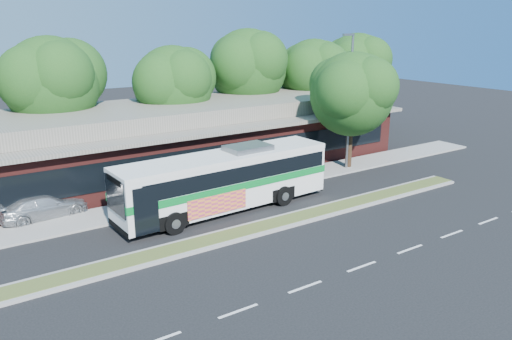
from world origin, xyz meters
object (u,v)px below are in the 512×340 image
(lamp_post, at_px, (349,98))
(transit_bus, at_px, (226,176))
(sidewalk_tree, at_px, (355,91))
(sedan, at_px, (44,206))

(lamp_post, distance_m, transit_bus, 11.48)
(transit_bus, height_order, sidewalk_tree, sidewalk_tree)
(sedan, relative_size, sidewalk_tree, 0.55)
(transit_bus, height_order, sedan, transit_bus)
(transit_bus, xyz_separation_m, sedan, (-8.41, 4.24, -1.25))
(lamp_post, xyz_separation_m, transit_bus, (-10.86, -2.20, -3.02))
(sedan, distance_m, sidewalk_tree, 20.62)
(lamp_post, height_order, sidewalk_tree, lamp_post)
(lamp_post, height_order, transit_bus, lamp_post)
(sedan, xyz_separation_m, sidewalk_tree, (20.02, -1.76, 4.64))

